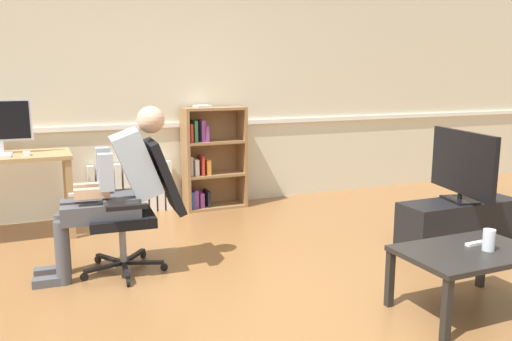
% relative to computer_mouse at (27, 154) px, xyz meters
% --- Properties ---
extents(ground_plane, '(18.00, 18.00, 0.00)m').
position_rel_computer_mouse_xyz_m(ground_plane, '(1.53, -2.03, -0.77)').
color(ground_plane, brown).
extents(back_wall, '(12.00, 0.13, 2.70)m').
position_rel_computer_mouse_xyz_m(back_wall, '(1.53, 0.62, 0.58)').
color(back_wall, beige).
rests_on(back_wall, ground_plane).
extents(computer_mouse, '(0.06, 0.10, 0.03)m').
position_rel_computer_mouse_xyz_m(computer_mouse, '(0.00, 0.00, 0.00)').
color(computer_mouse, white).
rests_on(computer_mouse, computer_desk).
extents(bookshelf, '(0.68, 0.29, 1.13)m').
position_rel_computer_mouse_xyz_m(bookshelf, '(1.82, 0.42, -0.23)').
color(bookshelf, olive).
rests_on(bookshelf, ground_plane).
extents(radiator, '(0.87, 0.08, 0.54)m').
position_rel_computer_mouse_xyz_m(radiator, '(0.97, 0.51, -0.50)').
color(radiator, white).
rests_on(radiator, ground_plane).
extents(office_chair, '(0.78, 0.62, 0.98)m').
position_rel_computer_mouse_xyz_m(office_chair, '(0.77, -1.14, -0.25)').
color(office_chair, black).
rests_on(office_chair, ground_plane).
extents(person_seated, '(0.98, 0.41, 1.23)m').
position_rel_computer_mouse_xyz_m(person_seated, '(0.59, -1.13, -0.12)').
color(person_seated, '#4C4C51').
rests_on(person_seated, ground_plane).
extents(tv_stand, '(1.10, 0.36, 0.37)m').
position_rel_computer_mouse_xyz_m(tv_stand, '(3.44, -1.58, -0.59)').
color(tv_stand, black).
rests_on(tv_stand, ground_plane).
extents(tv_screen, '(0.27, 0.90, 0.61)m').
position_rel_computer_mouse_xyz_m(tv_screen, '(3.44, -1.58, -0.08)').
color(tv_screen, black).
rests_on(tv_screen, tv_stand).
extents(coffee_table, '(0.84, 0.55, 0.40)m').
position_rel_computer_mouse_xyz_m(coffee_table, '(2.47, -2.64, -0.42)').
color(coffee_table, black).
rests_on(coffee_table, ground_plane).
extents(drinking_glass, '(0.07, 0.07, 0.13)m').
position_rel_computer_mouse_xyz_m(drinking_glass, '(2.57, -2.70, -0.31)').
color(drinking_glass, silver).
rests_on(drinking_glass, coffee_table).
extents(spare_remote, '(0.15, 0.04, 0.02)m').
position_rel_computer_mouse_xyz_m(spare_remote, '(2.58, -2.59, -0.36)').
color(spare_remote, white).
rests_on(spare_remote, coffee_table).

